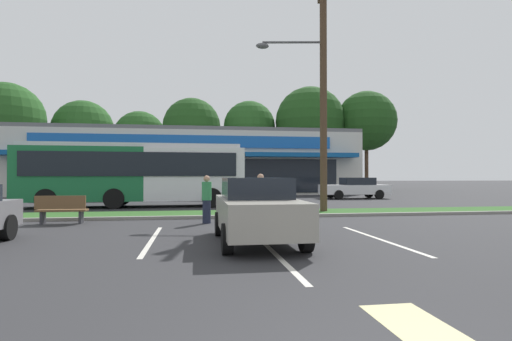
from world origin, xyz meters
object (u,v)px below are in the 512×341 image
object	(u,v)px
car_0	(215,189)
bus_stop_bench	(61,209)
city_bus	(135,173)
car_5	(88,189)
pedestrian_by_pole	(261,198)
pedestrian_near_bench	(207,199)
utility_pole	(320,86)
car_4	(257,210)
car_2	(355,188)

from	to	relation	value
car_0	bus_stop_bench	bearing A→B (deg)	66.17
city_bus	car_5	world-z (taller)	city_bus
bus_stop_bench	pedestrian_by_pole	distance (m)	6.67
car_0	pedestrian_by_pole	distance (m)	13.85
car_0	pedestrian_by_pole	xyz separation A→B (m)	(0.87, -13.82, 0.11)
car_5	bus_stop_bench	bearing A→B (deg)	-79.54
pedestrian_near_bench	pedestrian_by_pole	distance (m)	1.83
utility_pole	pedestrian_by_pole	bearing A→B (deg)	-135.85
car_4	pedestrian_near_bench	bearing A→B (deg)	-165.45
city_bus	pedestrian_near_bench	bearing A→B (deg)	-67.45
bus_stop_bench	car_5	world-z (taller)	car_5
bus_stop_bench	pedestrian_by_pole	bearing A→B (deg)	173.07
utility_pole	car_4	distance (m)	9.13
car_4	car_2	bearing A→B (deg)	150.80
utility_pole	car_4	xyz separation A→B (m)	(-3.80, -6.89, -4.63)
pedestrian_by_pole	city_bus	bearing A→B (deg)	-39.33
car_0	pedestrian_by_pole	size ratio (longest dim) A/B	2.49
car_2	car_5	bearing A→B (deg)	0.24
city_bus	utility_pole	bearing A→B (deg)	-32.71
car_0	car_2	world-z (taller)	car_2
car_2	pedestrian_near_bench	bearing A→B (deg)	50.81
utility_pole	car_4	world-z (taller)	utility_pole
city_bus	car_5	distance (m)	6.61
pedestrian_near_bench	utility_pole	bearing A→B (deg)	-119.87
bus_stop_bench	car_0	distance (m)	14.23
bus_stop_bench	pedestrian_near_bench	world-z (taller)	pedestrian_near_bench
car_0	car_5	size ratio (longest dim) A/B	0.89
car_0	pedestrian_near_bench	size ratio (longest dim) A/B	2.57
car_5	car_4	bearing A→B (deg)	-64.67
city_bus	pedestrian_near_bench	world-z (taller)	city_bus
car_0	car_4	distance (m)	17.73
car_5	pedestrian_by_pole	bearing A→B (deg)	-56.37
city_bus	pedestrian_by_pole	world-z (taller)	city_bus
pedestrian_by_pole	pedestrian_near_bench	bearing A→B (deg)	9.60
city_bus	pedestrian_near_bench	xyz separation A→B (m)	(3.45, -7.81, -0.95)
utility_pole	city_bus	size ratio (longest dim) A/B	0.90
city_bus	car_4	size ratio (longest dim) A/B	2.71
car_0	car_2	bearing A→B (deg)	178.31
car_0	city_bus	bearing A→B (deg)	52.62
bus_stop_bench	car_0	world-z (taller)	car_0
car_0	car_5	xyz separation A→B (m)	(-8.08, -0.37, 0.02)
city_bus	car_0	size ratio (longest dim) A/B	2.69
car_0	utility_pole	bearing A→B (deg)	109.94
car_2	pedestrian_by_pole	world-z (taller)	pedestrian_by_pole
city_bus	pedestrian_near_bench	distance (m)	8.59
car_2	pedestrian_near_bench	distance (m)	17.13
car_5	pedestrian_near_bench	bearing A→B (deg)	-61.60
city_bus	bus_stop_bench	distance (m)	7.49
car_0	pedestrian_by_pole	world-z (taller)	pedestrian_by_pole
bus_stop_bench	pedestrian_by_pole	size ratio (longest dim) A/B	0.95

